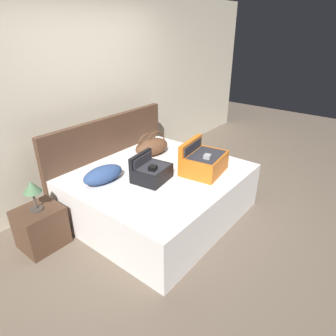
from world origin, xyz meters
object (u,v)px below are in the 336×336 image
at_px(hard_case_large, 204,161).
at_px(duffel_bag, 152,147).
at_px(bed, 160,193).
at_px(hard_case_medium, 151,172).
at_px(nightstand, 41,227).
at_px(pillow_near_headboard, 103,175).
at_px(table_lamp, 32,189).

relative_size(hard_case_large, duffel_bag, 1.06).
distance_m(bed, hard_case_medium, 0.44).
bearing_deg(hard_case_medium, nightstand, 139.94).
distance_m(hard_case_medium, pillow_near_headboard, 0.54).
bearing_deg(pillow_near_headboard, duffel_bag, 5.46).
height_order(hard_case_medium, duffel_bag, duffel_bag).
xyz_separation_m(duffel_bag, pillow_near_headboard, (-0.92, -0.09, -0.02)).
bearing_deg(bed, nightstand, 154.11).
distance_m(bed, nightstand, 1.39).
relative_size(bed, hard_case_medium, 4.44).
bearing_deg(table_lamp, pillow_near_headboard, -21.29).
bearing_deg(hard_case_large, bed, 122.75).
distance_m(duffel_bag, nightstand, 1.67).
relative_size(hard_case_large, nightstand, 1.26).
bearing_deg(pillow_near_headboard, hard_case_medium, -45.74).
bearing_deg(pillow_near_headboard, nightstand, 158.71).
bearing_deg(duffel_bag, table_lamp, 173.64).
distance_m(bed, pillow_near_headboard, 0.76).
bearing_deg(bed, hard_case_large, -49.21).
height_order(bed, nightstand, bed).
relative_size(duffel_bag, table_lamp, 1.64).
distance_m(hard_case_large, hard_case_medium, 0.64).
relative_size(bed, duffel_bag, 3.60).
height_order(hard_case_large, nightstand, hard_case_large).
bearing_deg(hard_case_medium, hard_case_large, -41.89).
distance_m(hard_case_medium, nightstand, 1.32).
bearing_deg(nightstand, hard_case_large, -32.21).
height_order(hard_case_large, table_lamp, hard_case_large).
bearing_deg(nightstand, table_lamp, 0.00).
relative_size(pillow_near_headboard, nightstand, 1.06).
height_order(pillow_near_headboard, nightstand, pillow_near_headboard).
height_order(bed, hard_case_large, hard_case_large).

